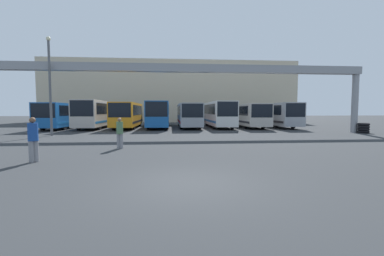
% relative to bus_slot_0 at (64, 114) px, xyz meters
% --- Properties ---
extents(ground_plane, '(200.00, 200.00, 0.00)m').
position_rel_bus_slot_0_xyz_m(ground_plane, '(13.24, -24.81, -1.72)').
color(ground_plane, '#2D3033').
extents(building_backdrop, '(47.08, 12.00, 11.42)m').
position_rel_bus_slot_0_xyz_m(building_backdrop, '(13.24, 20.61, 3.99)').
color(building_backdrop, beige).
rests_on(building_backdrop, ground).
extents(overhead_gantry, '(35.50, 0.80, 6.34)m').
position_rel_bus_slot_0_xyz_m(overhead_gantry, '(13.24, -8.57, 3.73)').
color(overhead_gantry, gray).
rests_on(overhead_gantry, ground).
extents(bus_slot_0, '(2.60, 10.21, 2.98)m').
position_rel_bus_slot_0_xyz_m(bus_slot_0, '(0.00, 0.00, 0.00)').
color(bus_slot_0, '#1959A5').
rests_on(bus_slot_0, ground).
extents(bus_slot_1, '(2.56, 10.15, 3.30)m').
position_rel_bus_slot_0_xyz_m(bus_slot_1, '(3.78, -0.03, 0.18)').
color(bus_slot_1, beige).
rests_on(bus_slot_1, ground).
extents(bus_slot_2, '(2.56, 10.08, 3.06)m').
position_rel_bus_slot_0_xyz_m(bus_slot_2, '(7.57, -0.06, 0.04)').
color(bus_slot_2, orange).
rests_on(bus_slot_2, ground).
extents(bus_slot_3, '(2.55, 11.98, 3.19)m').
position_rel_bus_slot_0_xyz_m(bus_slot_3, '(11.35, 0.89, 0.12)').
color(bus_slot_3, '#1959A5').
rests_on(bus_slot_3, ground).
extents(bus_slot_4, '(2.52, 11.65, 2.99)m').
position_rel_bus_slot_0_xyz_m(bus_slot_4, '(15.14, 0.72, 0.01)').
color(bus_slot_4, '#999EA5').
rests_on(bus_slot_4, ground).
extents(bus_slot_5, '(2.49, 10.41, 3.22)m').
position_rel_bus_slot_0_xyz_m(bus_slot_5, '(18.92, 0.10, 0.13)').
color(bus_slot_5, silver).
rests_on(bus_slot_5, ground).
extents(bus_slot_6, '(2.60, 12.11, 2.95)m').
position_rel_bus_slot_0_xyz_m(bus_slot_6, '(22.70, 0.95, -0.01)').
color(bus_slot_6, beige).
rests_on(bus_slot_6, ground).
extents(bus_slot_7, '(2.46, 12.09, 3.06)m').
position_rel_bus_slot_0_xyz_m(bus_slot_7, '(26.49, 0.94, 0.05)').
color(bus_slot_7, '#999EA5').
rests_on(bus_slot_7, ground).
extents(pedestrian_mid_left, '(0.39, 0.39, 1.87)m').
position_rel_bus_slot_0_xyz_m(pedestrian_mid_left, '(7.08, -21.03, -0.73)').
color(pedestrian_mid_left, gray).
rests_on(pedestrian_mid_left, ground).
extents(pedestrian_near_center, '(0.36, 0.36, 1.74)m').
position_rel_bus_slot_0_xyz_m(pedestrian_near_center, '(9.92, -17.43, -0.80)').
color(pedestrian_near_center, gray).
rests_on(pedestrian_near_center, ground).
extents(tire_stack, '(1.04, 1.04, 0.96)m').
position_rel_bus_slot_0_xyz_m(tire_stack, '(31.16, -9.24, -1.24)').
color(tire_stack, black).
rests_on(tire_stack, ground).
extents(lamp_post, '(0.36, 0.36, 8.33)m').
position_rel_bus_slot_0_xyz_m(lamp_post, '(2.64, -9.29, 2.81)').
color(lamp_post, '#595B60').
rests_on(lamp_post, ground).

